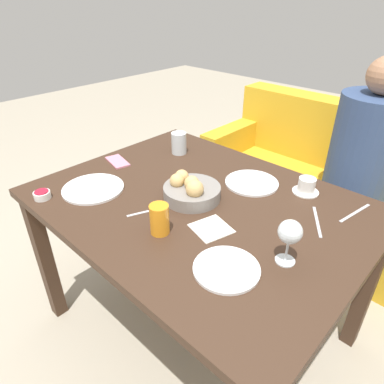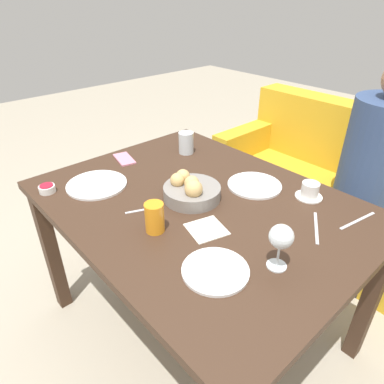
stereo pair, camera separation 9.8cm
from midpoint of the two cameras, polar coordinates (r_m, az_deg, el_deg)
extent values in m
plane|color=#A89E89|center=(1.94, 2.48, -21.27)|extent=(10.00, 10.00, 0.00)
cube|color=#3D281C|center=(1.42, 3.16, -2.05)|extent=(1.32, 1.01, 0.03)
cube|color=#3D281C|center=(1.89, -21.02, -9.32)|extent=(0.06, 0.06, 0.74)
cube|color=#3D281C|center=(2.27, 0.24, 0.15)|extent=(0.06, 0.06, 0.74)
cube|color=#3D281C|center=(1.76, 29.11, -15.22)|extent=(0.06, 0.06, 0.74)
cube|color=gold|center=(2.48, 25.17, -4.34)|extent=(1.80, 0.70, 0.44)
cube|color=gold|center=(2.50, 29.91, 6.47)|extent=(1.80, 0.20, 0.45)
cube|color=gold|center=(2.77, 10.39, 4.46)|extent=(0.14, 0.70, 0.64)
cube|color=#23232D|center=(2.36, 26.64, -6.54)|extent=(0.36, 0.49, 0.44)
cylinder|color=#334770|center=(2.12, 29.97, 5.06)|extent=(0.38, 0.38, 0.62)
cylinder|color=gray|center=(1.41, 2.00, -0.13)|extent=(0.24, 0.24, 0.05)
sphere|color=tan|center=(1.38, 1.99, 1.45)|extent=(0.06, 0.06, 0.06)
sphere|color=tan|center=(1.40, -0.45, 1.96)|extent=(0.06, 0.06, 0.06)
sphere|color=tan|center=(1.43, 0.33, 2.56)|extent=(0.06, 0.06, 0.06)
sphere|color=tan|center=(1.34, 2.38, 0.47)|extent=(0.07, 0.07, 0.07)
cylinder|color=white|center=(1.56, -13.86, 1.19)|extent=(0.26, 0.26, 0.01)
cylinder|color=white|center=(1.08, 6.59, -12.94)|extent=(0.21, 0.21, 0.01)
cylinder|color=white|center=(1.54, 12.18, 1.09)|extent=(0.24, 0.24, 0.01)
cylinder|color=orange|center=(1.21, -3.95, -4.32)|extent=(0.07, 0.07, 0.11)
cylinder|color=silver|center=(1.80, 0.59, 8.18)|extent=(0.08, 0.08, 0.11)
cylinder|color=silver|center=(1.14, 16.36, -11.75)|extent=(0.06, 0.06, 0.00)
cylinder|color=silver|center=(1.12, 16.66, -10.23)|extent=(0.01, 0.01, 0.07)
sphere|color=silver|center=(1.07, 17.26, -7.16)|extent=(0.08, 0.08, 0.08)
cylinder|color=white|center=(1.52, 20.63, -0.75)|extent=(0.11, 0.11, 0.01)
cylinder|color=white|center=(1.51, 20.86, 0.34)|extent=(0.07, 0.07, 0.06)
cylinder|color=white|center=(1.56, -21.37, 0.44)|extent=(0.07, 0.07, 0.03)
cylinder|color=#A3192D|center=(1.56, -21.48, 0.98)|extent=(0.06, 0.06, 0.00)
cube|color=#B7B7BC|center=(1.35, 21.99, -5.55)|extent=(0.12, 0.17, 0.00)
cube|color=#B7B7BC|center=(1.45, 27.68, -4.29)|extent=(0.05, 0.20, 0.00)
cube|color=#B7B7BC|center=(1.35, -5.96, -3.00)|extent=(0.07, 0.14, 0.00)
cube|color=silver|center=(1.25, 4.71, -6.27)|extent=(0.16, 0.16, 0.00)
cube|color=pink|center=(1.77, -9.66, 5.43)|extent=(0.16, 0.11, 0.01)
camera|label=1|loc=(0.05, -87.99, 1.20)|focal=32.00mm
camera|label=2|loc=(0.05, 92.01, -1.20)|focal=32.00mm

